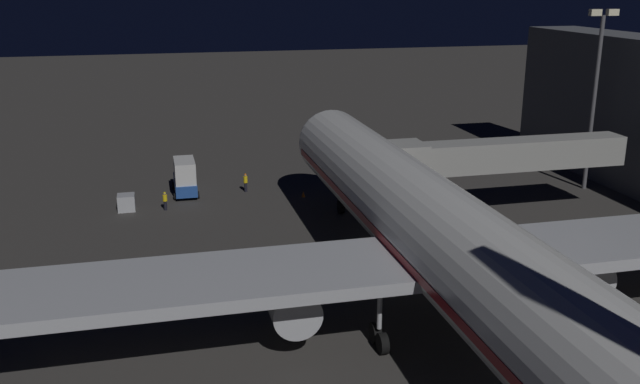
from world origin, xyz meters
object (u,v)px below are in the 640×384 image
ops_van (185,176)px  ground_crew_by_belt_loader (246,182)px  airliner_at_gate (447,244)px  traffic_cone_nose_starboard (303,194)px  ground_crew_marshaller_fwd (165,200)px  traffic_cone_nose_port (348,191)px  jet_bridge (488,156)px  baggage_container_near_belt (126,203)px  apron_floodlight_mast (595,87)px

ops_van → ground_crew_by_belt_loader: ops_van is taller
ops_van → ground_crew_by_belt_loader: bearing=172.6°
airliner_at_gate → traffic_cone_nose_starboard: 28.57m
ground_crew_marshaller_fwd → traffic_cone_nose_starboard: (-12.90, -0.97, -0.67)m
airliner_at_gate → traffic_cone_nose_starboard: (2.20, -27.99, -5.26)m
ground_crew_by_belt_loader → traffic_cone_nose_port: 9.98m
ground_crew_by_belt_loader → traffic_cone_nose_port: bearing=162.7°
jet_bridge → ground_crew_marshaller_fwd: jet_bridge is taller
airliner_at_gate → ground_crew_by_belt_loader: size_ratio=31.77×
baggage_container_near_belt → traffic_cone_nose_starboard: bearing=-179.3°
baggage_container_near_belt → ground_crew_by_belt_loader: ground_crew_by_belt_loader is taller
ground_crew_marshaller_fwd → traffic_cone_nose_starboard: size_ratio=3.11×
traffic_cone_nose_starboard → ground_crew_marshaller_fwd: bearing=4.3°
jet_bridge → ground_crew_marshaller_fwd: size_ratio=12.60×
ops_van → traffic_cone_nose_port: size_ratio=10.16×
apron_floodlight_mast → ground_crew_by_belt_loader: apron_floodlight_mast is taller
ops_van → baggage_container_near_belt: size_ratio=3.57×
ops_van → ground_crew_marshaller_fwd: bearing=66.4°
traffic_cone_nose_port → traffic_cone_nose_starboard: size_ratio=1.00×
ground_crew_marshaller_fwd → traffic_cone_nose_port: 17.34m
ground_crew_by_belt_loader → baggage_container_near_belt: bearing=15.8°
ground_crew_marshaller_fwd → airliner_at_gate: bearing=119.2°
ground_crew_marshaller_fwd → baggage_container_near_belt: bearing=-12.8°
baggage_container_near_belt → apron_floodlight_mast: bearing=175.3°
apron_floodlight_mast → baggage_container_near_belt: apron_floodlight_mast is taller
airliner_at_gate → ops_van: bearing=-67.6°
traffic_cone_nose_port → traffic_cone_nose_starboard: 4.40m
baggage_container_near_belt → traffic_cone_nose_starboard: size_ratio=2.85×
airliner_at_gate → baggage_container_near_belt: (18.49, -27.79, -4.81)m
apron_floodlight_mast → ground_crew_by_belt_loader: (32.80, -6.79, -9.04)m
airliner_at_gate → apron_floodlight_mast: size_ratio=3.40×
jet_bridge → traffic_cone_nose_port: 14.78m
airliner_at_gate → ground_crew_marshaller_fwd: 31.29m
ground_crew_marshaller_fwd → traffic_cone_nose_starboard: 12.95m
baggage_container_near_belt → traffic_cone_nose_port: bearing=-179.4°
baggage_container_near_belt → traffic_cone_nose_port: 20.69m
jet_bridge → traffic_cone_nose_port: size_ratio=39.17×
apron_floodlight_mast → traffic_cone_nose_starboard: size_ratio=31.38×
ops_van → jet_bridge: bearing=150.8°
ground_crew_by_belt_loader → traffic_cone_nose_starboard: size_ratio=3.36×
jet_bridge → baggage_container_near_belt: jet_bridge is taller
apron_floodlight_mast → traffic_cone_nose_starboard: 29.63m
baggage_container_near_belt → traffic_cone_nose_port: (-20.69, -0.20, -0.45)m
traffic_cone_nose_port → apron_floodlight_mast: bearing=170.7°
jet_bridge → apron_floodlight_mast: apron_floodlight_mast is taller
ground_crew_marshaller_fwd → jet_bridge: bearing=161.2°
traffic_cone_nose_port → traffic_cone_nose_starboard: same height
airliner_at_gate → traffic_cone_nose_starboard: bearing=-85.5°
jet_bridge → apron_floodlight_mast: size_ratio=1.25×
airliner_at_gate → jet_bridge: (-11.60, -17.92, 0.08)m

